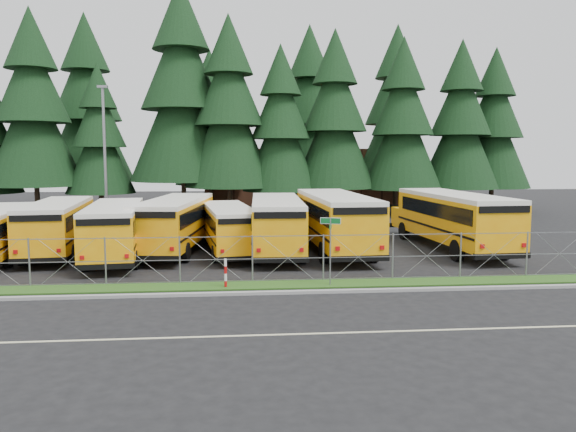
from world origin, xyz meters
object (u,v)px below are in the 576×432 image
object	(u,v)px
bus_1	(59,228)
bus_east	(451,221)
bus_5	(276,225)
bus_0	(2,233)
striped_bollard	(226,274)
street_sign	(330,237)
bus_2	(115,231)
bus_6	(334,223)
bus_4	(228,229)
bus_3	(177,225)
light_standard	(105,152)

from	to	relation	value
bus_1	bus_east	xyz separation A→B (m)	(21.63, -0.53, 0.19)
bus_1	bus_5	distance (m)	11.74
bus_0	striped_bollard	world-z (taller)	bus_0
bus_0	bus_1	size ratio (longest dim) A/B	0.92
bus_east	street_sign	bearing A→B (deg)	-138.52
bus_2	bus_6	distance (m)	11.68
bus_2	bus_east	distance (m)	18.33
bus_4	street_sign	world-z (taller)	street_sign
bus_6	street_sign	world-z (taller)	bus_6
bus_4	bus_6	world-z (taller)	bus_6
bus_6	bus_3	bearing A→B (deg)	173.17
bus_5	striped_bollard	bearing A→B (deg)	-105.71
bus_2	striped_bollard	distance (m)	9.18
bus_2	bus_5	world-z (taller)	bus_5
street_sign	light_standard	distance (m)	22.89
bus_6	light_standard	xyz separation A→B (m)	(-14.60, 10.22, 3.91)
bus_0	bus_3	bearing A→B (deg)	1.79
bus_6	striped_bollard	size ratio (longest dim) A/B	10.14
bus_1	bus_5	bearing A→B (deg)	-9.44
bus_3	bus_5	xyz separation A→B (m)	(5.45, -0.88, 0.02)
striped_bollard	bus_5	bearing A→B (deg)	72.21
bus_1	light_standard	xyz separation A→B (m)	(0.35, 9.68, 4.09)
bus_4	bus_6	bearing A→B (deg)	-7.84
bus_5	bus_2	bearing A→B (deg)	-170.89
bus_0	bus_1	world-z (taller)	bus_1
bus_6	light_standard	bearing A→B (deg)	142.82
bus_2	light_standard	distance (m)	12.50
bus_4	bus_east	bearing A→B (deg)	-7.85
bus_3	bus_east	distance (m)	15.38
bus_3	bus_4	size ratio (longest dim) A/B	1.15
bus_0	bus_4	bearing A→B (deg)	-3.62
bus_6	bus_5	bearing A→B (deg)	-179.13
bus_2	light_standard	bearing A→B (deg)	98.15
bus_2	bus_east	bearing A→B (deg)	-2.69
bus_5	bus_east	bearing A→B (deg)	3.14
light_standard	bus_1	bearing A→B (deg)	-92.06
bus_east	striped_bollard	bearing A→B (deg)	-150.03
street_sign	striped_bollard	world-z (taller)	street_sign
bus_0	bus_1	xyz separation A→B (m)	(2.56, 1.07, 0.12)
bus_6	bus_east	xyz separation A→B (m)	(6.67, 0.01, 0.01)
street_sign	striped_bollard	xyz separation A→B (m)	(-4.24, -0.01, -1.43)
bus_0	bus_east	xyz separation A→B (m)	(24.19, 0.54, 0.30)
bus_2	street_sign	bearing A→B (deg)	-41.80
bus_0	bus_east	world-z (taller)	bus_east
bus_1	striped_bollard	distance (m)	12.72
bus_5	light_standard	distance (m)	15.92
bus_0	bus_4	distance (m)	11.67
light_standard	bus_0	bearing A→B (deg)	-105.16
bus_4	bus_east	xyz separation A→B (m)	(12.53, 0.02, 0.31)
bus_1	street_sign	world-z (taller)	bus_1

